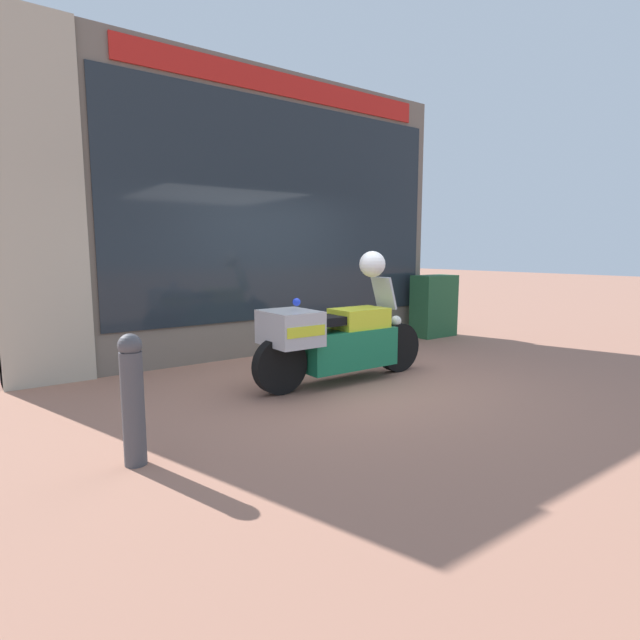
% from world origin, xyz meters
% --- Properties ---
extents(ground_plane, '(60.00, 60.00, 0.00)m').
position_xyz_m(ground_plane, '(0.00, 0.00, 0.00)').
color(ground_plane, '#9E6B56').
extents(shop_building, '(6.77, 0.55, 4.19)m').
position_xyz_m(shop_building, '(-0.45, 2.00, 2.10)').
color(shop_building, '#6B6056').
rests_on(shop_building, ground).
extents(window_display, '(5.34, 0.30, 1.79)m').
position_xyz_m(window_display, '(0.41, 2.03, 0.44)').
color(window_display, slate).
rests_on(window_display, ground).
extents(paramedic_motorcycle, '(2.43, 0.66, 1.25)m').
position_xyz_m(paramedic_motorcycle, '(-0.17, -0.13, 0.53)').
color(paramedic_motorcycle, black).
rests_on(paramedic_motorcycle, ground).
extents(utility_cabinet, '(0.82, 0.45, 1.12)m').
position_xyz_m(utility_cabinet, '(3.35, 1.41, 0.56)').
color(utility_cabinet, '#235633').
rests_on(utility_cabinet, ground).
extents(white_helmet, '(0.32, 0.32, 0.32)m').
position_xyz_m(white_helmet, '(0.41, -0.14, 1.40)').
color(white_helmet, white).
rests_on(white_helmet, paramedic_motorcycle).
extents(street_bollard, '(0.17, 0.17, 0.98)m').
position_xyz_m(street_bollard, '(-2.75, -1.07, 0.51)').
color(street_bollard, '#47474C').
rests_on(street_bollard, ground).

